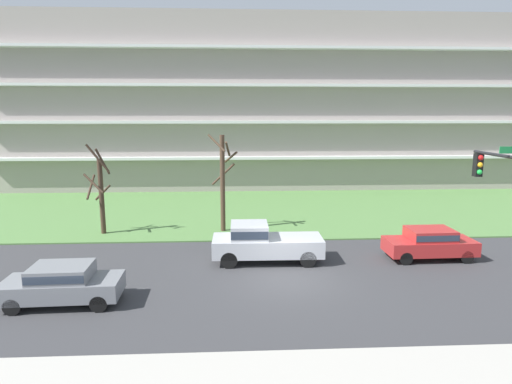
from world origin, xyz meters
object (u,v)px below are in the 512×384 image
Objects in this scene: sedan_red_center_right at (430,242)px; tree_far_left at (100,192)px; tree_left at (223,180)px; pickup_silver_near_left at (263,242)px; sedan_gray_center_left at (62,283)px.

tree_far_left is at bearing -17.84° from sedan_red_center_right.
tree_left is (7.30, 0.33, 0.60)m from tree_far_left.
tree_left reaches higher than tree_far_left.
tree_far_left is 0.92× the size of tree_left.
tree_far_left reaches higher than pickup_silver_near_left.
tree_left is 12.02m from sedan_gray_center_left.
tree_far_left reaches higher than sedan_red_center_right.
pickup_silver_near_left is 1.22× the size of sedan_gray_center_left.
tree_left is 12.19m from sedan_red_center_right.
sedan_red_center_right is (10.52, -5.67, -2.40)m from tree_left.
sedan_gray_center_left is at bearing -120.32° from tree_left.
tree_far_left is 1.25× the size of sedan_gray_center_left.
pickup_silver_near_left is 9.19m from sedan_gray_center_left.
sedan_gray_center_left is (1.36, -9.84, -1.80)m from tree_far_left.
sedan_gray_center_left is (-5.95, -10.17, -2.40)m from tree_left.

